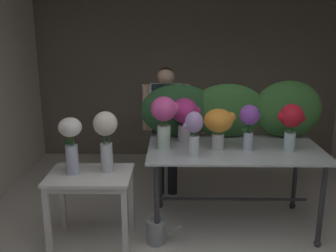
{
  "coord_description": "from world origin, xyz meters",
  "views": [
    {
      "loc": [
        -0.23,
        -2.2,
        2.07
      ],
      "look_at": [
        -0.28,
        1.29,
        1.14
      ],
      "focal_mm": 40.84,
      "sensor_mm": 36.0,
      "label": 1
    }
  ],
  "objects_px": {
    "display_table_glass": "(234,160)",
    "vase_crimson_roses": "(291,121)",
    "vase_violet_tulips": "(249,121)",
    "vase_white_roses_tall": "(71,140)",
    "vase_lilac_dahlias": "(194,130)",
    "vase_fuchsia_lilies": "(165,116)",
    "side_table_white": "(90,183)",
    "vase_magenta_carnations": "(184,115)",
    "vase_cream_lisianthus_tall": "(106,135)",
    "florist": "(166,119)",
    "watering_can": "(156,231)",
    "vase_sunset_stock": "(219,123)"
  },
  "relations": [
    {
      "from": "display_table_glass",
      "to": "vase_crimson_roses",
      "type": "distance_m",
      "value": 0.68
    },
    {
      "from": "vase_violet_tulips",
      "to": "vase_white_roses_tall",
      "type": "distance_m",
      "value": 1.7
    },
    {
      "from": "display_table_glass",
      "to": "vase_violet_tulips",
      "type": "xyz_separation_m",
      "value": [
        0.12,
        -0.09,
        0.43
      ]
    },
    {
      "from": "display_table_glass",
      "to": "vase_violet_tulips",
      "type": "relative_size",
      "value": 3.82
    },
    {
      "from": "vase_lilac_dahlias",
      "to": "vase_fuchsia_lilies",
      "type": "bearing_deg",
      "value": 141.99
    },
    {
      "from": "side_table_white",
      "to": "vase_fuchsia_lilies",
      "type": "relative_size",
      "value": 1.47
    },
    {
      "from": "vase_violet_tulips",
      "to": "vase_fuchsia_lilies",
      "type": "height_order",
      "value": "vase_fuchsia_lilies"
    },
    {
      "from": "vase_violet_tulips",
      "to": "vase_magenta_carnations",
      "type": "distance_m",
      "value": 0.69
    },
    {
      "from": "display_table_glass",
      "to": "vase_cream_lisianthus_tall",
      "type": "xyz_separation_m",
      "value": [
        -1.24,
        -0.31,
        0.35
      ]
    },
    {
      "from": "florist",
      "to": "watering_can",
      "type": "xyz_separation_m",
      "value": [
        -0.07,
        -1.14,
        -0.85
      ]
    },
    {
      "from": "side_table_white",
      "to": "vase_white_roses_tall",
      "type": "xyz_separation_m",
      "value": [
        -0.16,
        0.0,
        0.42
      ]
    },
    {
      "from": "florist",
      "to": "vase_magenta_carnations",
      "type": "height_order",
      "value": "florist"
    },
    {
      "from": "vase_violet_tulips",
      "to": "watering_can",
      "type": "relative_size",
      "value": 1.3
    },
    {
      "from": "side_table_white",
      "to": "vase_sunset_stock",
      "type": "xyz_separation_m",
      "value": [
        1.23,
        0.32,
        0.51
      ]
    },
    {
      "from": "display_table_glass",
      "to": "vase_cream_lisianthus_tall",
      "type": "distance_m",
      "value": 1.33
    },
    {
      "from": "vase_white_roses_tall",
      "to": "vase_cream_lisianthus_tall",
      "type": "xyz_separation_m",
      "value": [
        0.31,
        0.06,
        0.04
      ]
    },
    {
      "from": "vase_violet_tulips",
      "to": "vase_fuchsia_lilies",
      "type": "bearing_deg",
      "value": 176.9
    },
    {
      "from": "vase_fuchsia_lilies",
      "to": "vase_sunset_stock",
      "type": "bearing_deg",
      "value": -0.54
    },
    {
      "from": "vase_violet_tulips",
      "to": "vase_cream_lisianthus_tall",
      "type": "bearing_deg",
      "value": -170.82
    },
    {
      "from": "vase_lilac_dahlias",
      "to": "vase_cream_lisianthus_tall",
      "type": "distance_m",
      "value": 0.82
    },
    {
      "from": "display_table_glass",
      "to": "vase_violet_tulips",
      "type": "distance_m",
      "value": 0.45
    },
    {
      "from": "side_table_white",
      "to": "watering_can",
      "type": "relative_size",
      "value": 2.21
    },
    {
      "from": "florist",
      "to": "vase_crimson_roses",
      "type": "distance_m",
      "value": 1.51
    },
    {
      "from": "vase_crimson_roses",
      "to": "florist",
      "type": "bearing_deg",
      "value": 144.91
    },
    {
      "from": "vase_crimson_roses",
      "to": "watering_can",
      "type": "relative_size",
      "value": 1.33
    },
    {
      "from": "vase_white_roses_tall",
      "to": "watering_can",
      "type": "height_order",
      "value": "vase_white_roses_tall"
    },
    {
      "from": "vase_crimson_roses",
      "to": "vase_magenta_carnations",
      "type": "distance_m",
      "value": 1.07
    },
    {
      "from": "vase_violet_tulips",
      "to": "vase_crimson_roses",
      "type": "height_order",
      "value": "vase_crimson_roses"
    },
    {
      "from": "vase_crimson_roses",
      "to": "vase_sunset_stock",
      "type": "height_order",
      "value": "vase_crimson_roses"
    },
    {
      "from": "vase_fuchsia_lilies",
      "to": "vase_sunset_stock",
      "type": "height_order",
      "value": "vase_fuchsia_lilies"
    },
    {
      "from": "vase_magenta_carnations",
      "to": "vase_cream_lisianthus_tall",
      "type": "height_order",
      "value": "vase_magenta_carnations"
    },
    {
      "from": "side_table_white",
      "to": "watering_can",
      "type": "distance_m",
      "value": 0.8
    },
    {
      "from": "side_table_white",
      "to": "vase_magenta_carnations",
      "type": "bearing_deg",
      "value": 32.83
    },
    {
      "from": "vase_magenta_carnations",
      "to": "vase_sunset_stock",
      "type": "relative_size",
      "value": 1.13
    },
    {
      "from": "vase_sunset_stock",
      "to": "watering_can",
      "type": "xyz_separation_m",
      "value": [
        -0.61,
        -0.31,
        -1.0
      ]
    },
    {
      "from": "side_table_white",
      "to": "vase_cream_lisianthus_tall",
      "type": "xyz_separation_m",
      "value": [
        0.16,
        0.06,
        0.46
      ]
    },
    {
      "from": "vase_magenta_carnations",
      "to": "watering_can",
      "type": "bearing_deg",
      "value": -115.63
    },
    {
      "from": "vase_fuchsia_lilies",
      "to": "vase_sunset_stock",
      "type": "xyz_separation_m",
      "value": [
        0.54,
        -0.01,
        -0.07
      ]
    },
    {
      "from": "vase_magenta_carnations",
      "to": "vase_sunset_stock",
      "type": "height_order",
      "value": "vase_magenta_carnations"
    },
    {
      "from": "florist",
      "to": "vase_lilac_dahlias",
      "type": "relative_size",
      "value": 3.7
    },
    {
      "from": "vase_fuchsia_lilies",
      "to": "vase_magenta_carnations",
      "type": "relative_size",
      "value": 1.14
    },
    {
      "from": "vase_crimson_roses",
      "to": "display_table_glass",
      "type": "bearing_deg",
      "value": 170.37
    },
    {
      "from": "vase_white_roses_tall",
      "to": "display_table_glass",
      "type": "bearing_deg",
      "value": 13.11
    },
    {
      "from": "vase_lilac_dahlias",
      "to": "vase_sunset_stock",
      "type": "bearing_deg",
      "value": 39.34
    },
    {
      "from": "vase_sunset_stock",
      "to": "vase_cream_lisianthus_tall",
      "type": "distance_m",
      "value": 1.11
    },
    {
      "from": "florist",
      "to": "vase_violet_tulips",
      "type": "distance_m",
      "value": 1.21
    },
    {
      "from": "display_table_glass",
      "to": "vase_fuchsia_lilies",
      "type": "height_order",
      "value": "vase_fuchsia_lilies"
    },
    {
      "from": "side_table_white",
      "to": "vase_crimson_roses",
      "type": "bearing_deg",
      "value": 8.16
    },
    {
      "from": "vase_lilac_dahlias",
      "to": "watering_can",
      "type": "xyz_separation_m",
      "value": [
        -0.35,
        -0.1,
        -0.99
      ]
    },
    {
      "from": "vase_sunset_stock",
      "to": "vase_white_roses_tall",
      "type": "xyz_separation_m",
      "value": [
        -1.39,
        -0.32,
        -0.08
      ]
    }
  ]
}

